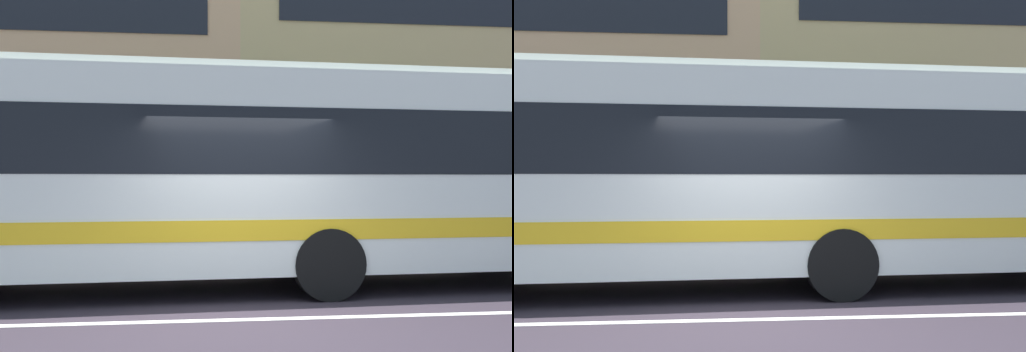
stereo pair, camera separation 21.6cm
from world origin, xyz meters
The scene contains 4 objects.
ground_plane centered at (0.00, 0.00, 0.00)m, with size 160.00×160.00×0.00m, color #2F2730.
lane_centre_line centered at (0.00, 0.00, 0.00)m, with size 60.00×0.16×0.01m, color silver.
hedge_row_far centered at (-0.52, 5.65, 0.38)m, with size 14.64×1.10×0.77m, color #2C5E29.
transit_bus centered at (0.51, 2.18, 1.82)m, with size 10.92×3.11×3.31m.
Camera 1 is at (-0.83, -7.57, 1.67)m, focal length 44.88 mm.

